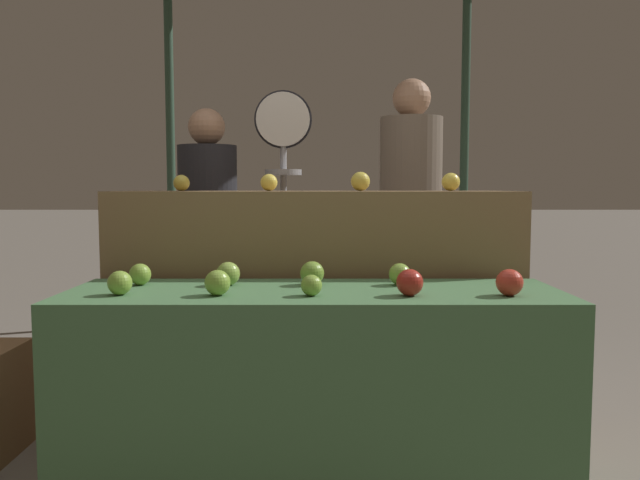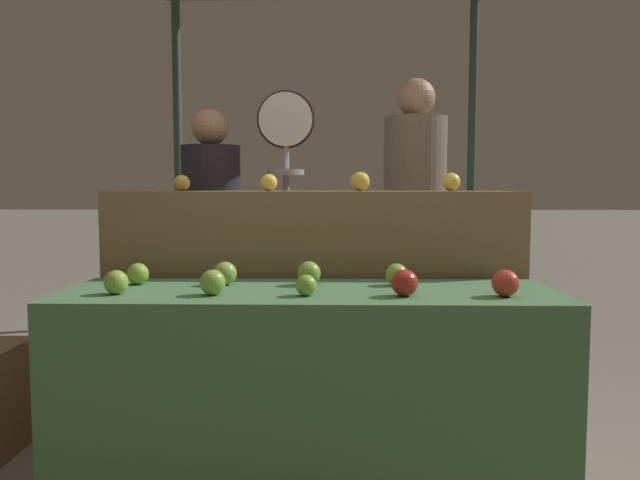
# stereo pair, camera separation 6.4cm
# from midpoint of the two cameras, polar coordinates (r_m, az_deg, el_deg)

# --- Properties ---
(display_counter_front) EXTENTS (1.72, 0.55, 0.77)m
(display_counter_front) POSITION_cam_midpoint_polar(r_m,az_deg,el_deg) (2.27, -0.09, -14.22)
(display_counter_front) COLOR #4C7A4C
(display_counter_front) RESTS_ON ground_plane
(display_counter_back) EXTENTS (1.72, 0.55, 1.11)m
(display_counter_back) POSITION_cam_midpoint_polar(r_m,az_deg,el_deg) (2.80, 0.21, -6.92)
(display_counter_back) COLOR olive
(display_counter_back) RESTS_ON ground_plane
(apple_front_0) EXTENTS (0.08, 0.08, 0.08)m
(apple_front_0) POSITION_cam_midpoint_polar(r_m,az_deg,el_deg) (2.18, -17.34, -3.70)
(apple_front_0) COLOR #84AD3D
(apple_front_0) RESTS_ON display_counter_front
(apple_front_1) EXTENTS (0.09, 0.09, 0.09)m
(apple_front_1) POSITION_cam_midpoint_polar(r_m,az_deg,el_deg) (2.09, -8.92, -3.85)
(apple_front_1) COLOR #84AD3D
(apple_front_1) RESTS_ON display_counter_front
(apple_front_2) EXTENTS (0.07, 0.07, 0.07)m
(apple_front_2) POSITION_cam_midpoint_polar(r_m,az_deg,el_deg) (2.05, -0.39, -4.16)
(apple_front_2) COLOR #84AD3D
(apple_front_2) RESTS_ON display_counter_front
(apple_front_3) EXTENTS (0.09, 0.09, 0.09)m
(apple_front_3) POSITION_cam_midpoint_polar(r_m,az_deg,el_deg) (2.07, 8.63, -3.89)
(apple_front_3) COLOR #AD281E
(apple_front_3) RESTS_ON display_counter_front
(apple_front_4) EXTENTS (0.09, 0.09, 0.09)m
(apple_front_4) POSITION_cam_midpoint_polar(r_m,az_deg,el_deg) (2.14, 17.42, -3.79)
(apple_front_4) COLOR red
(apple_front_4) RESTS_ON display_counter_front
(apple_front_5) EXTENTS (0.08, 0.08, 0.08)m
(apple_front_5) POSITION_cam_midpoint_polar(r_m,az_deg,el_deg) (2.38, -15.57, -3.00)
(apple_front_5) COLOR #84AD3D
(apple_front_5) RESTS_ON display_counter_front
(apple_front_6) EXTENTS (0.09, 0.09, 0.09)m
(apple_front_6) POSITION_cam_midpoint_polar(r_m,az_deg,el_deg) (2.30, -7.89, -3.04)
(apple_front_6) COLOR #8EB247
(apple_front_6) RESTS_ON display_counter_front
(apple_front_7) EXTENTS (0.09, 0.09, 0.09)m
(apple_front_7) POSITION_cam_midpoint_polar(r_m,az_deg,el_deg) (2.28, -0.23, -3.05)
(apple_front_7) COLOR #7AA338
(apple_front_7) RESTS_ON display_counter_front
(apple_front_8) EXTENTS (0.08, 0.08, 0.08)m
(apple_front_8) POSITION_cam_midpoint_polar(r_m,az_deg,el_deg) (2.29, 7.81, -3.14)
(apple_front_8) COLOR #84AD3D
(apple_front_8) RESTS_ON display_counter_front
(apple_back_0) EXTENTS (0.07, 0.07, 0.07)m
(apple_back_0) POSITION_cam_midpoint_polar(r_m,az_deg,el_deg) (2.82, -11.87, 5.13)
(apple_back_0) COLOR gold
(apple_back_0) RESTS_ON display_counter_back
(apple_back_1) EXTENTS (0.08, 0.08, 0.08)m
(apple_back_1) POSITION_cam_midpoint_polar(r_m,az_deg,el_deg) (2.76, -4.04, 5.27)
(apple_back_1) COLOR yellow
(apple_back_1) RESTS_ON display_counter_back
(apple_back_2) EXTENTS (0.08, 0.08, 0.08)m
(apple_back_2) POSITION_cam_midpoint_polar(r_m,az_deg,el_deg) (2.76, 4.37, 5.36)
(apple_back_2) COLOR gold
(apple_back_2) RESTS_ON display_counter_back
(apple_back_3) EXTENTS (0.08, 0.08, 0.08)m
(apple_back_3) POSITION_cam_midpoint_polar(r_m,az_deg,el_deg) (2.81, 12.55, 5.21)
(apple_back_3) COLOR yellow
(apple_back_3) RESTS_ON display_counter_back
(produce_scale) EXTENTS (0.31, 0.20, 1.65)m
(produce_scale) POSITION_cam_midpoint_polar(r_m,az_deg,el_deg) (3.42, -2.60, 6.33)
(produce_scale) COLOR #99999E
(produce_scale) RESTS_ON ground_plane
(person_vendor_at_scale) EXTENTS (0.45, 0.45, 1.57)m
(person_vendor_at_scale) POSITION_cam_midpoint_polar(r_m,az_deg,el_deg) (3.59, -9.38, 1.22)
(person_vendor_at_scale) COLOR #2D2D38
(person_vendor_at_scale) RESTS_ON ground_plane
(person_customer_left) EXTENTS (0.45, 0.45, 1.79)m
(person_customer_left) POSITION_cam_midpoint_polar(r_m,az_deg,el_deg) (3.93, 9.12, 3.41)
(person_customer_left) COLOR #2D2D38
(person_customer_left) RESTS_ON ground_plane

